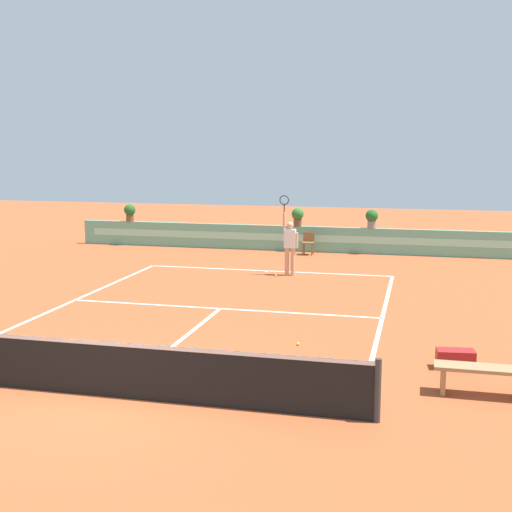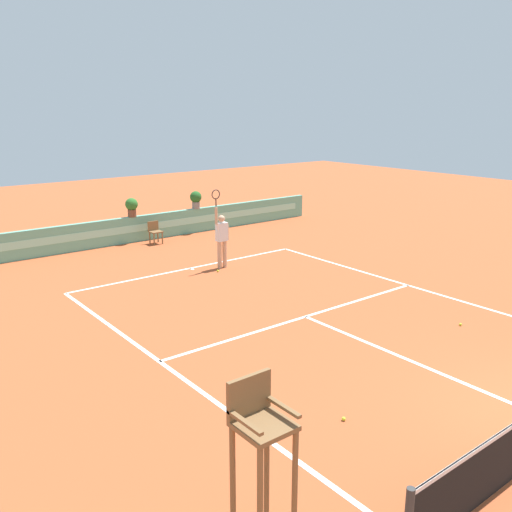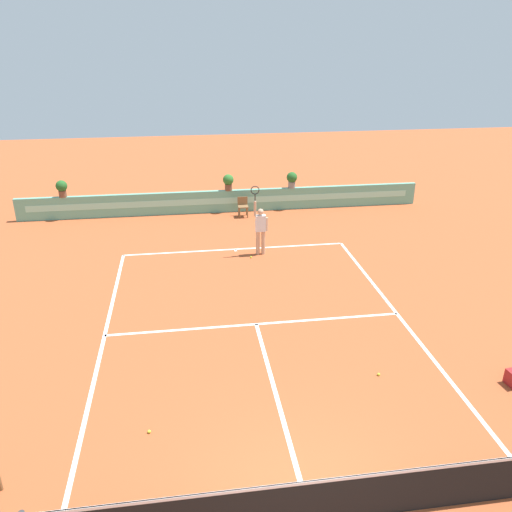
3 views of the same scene
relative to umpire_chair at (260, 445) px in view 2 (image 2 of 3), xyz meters
The scene contains 11 objects.
ground_plane 7.41m from the umpire_chair, 40.51° to the left, with size 60.00×60.00×0.00m, color #A84C28.
court_lines 7.89m from the umpire_chair, 44.54° to the left, with size 8.32×11.94×0.01m.
back_wall_barrier 16.13m from the umpire_chair, 69.87° to the left, with size 18.00×0.21×1.00m.
umpire_chair is the anchor object (origin of this frame).
ball_kid_chair 15.73m from the umpire_chair, 66.39° to the left, with size 0.44×0.44×0.85m.
tennis_player 11.92m from the umpire_chair, 57.48° to the left, with size 0.62×0.23×2.58m.
tennis_ball_near_baseline 8.53m from the umpire_chair, 16.60° to the left, with size 0.07×0.07×0.07m, color #CCE033.
tennis_ball_mid_court 11.52m from the umpire_chair, 58.25° to the left, with size 0.07×0.07×0.07m, color #CCE033.
tennis_ball_by_sideline 3.32m from the umpire_chair, 24.14° to the left, with size 0.07×0.07×0.07m, color #CCE033.
potted_plant_centre 16.18m from the umpire_chair, 69.23° to the left, with size 0.48×0.48×0.72m.
potted_plant_right 17.41m from the umpire_chair, 60.31° to the left, with size 0.48×0.48×0.72m.
Camera 2 is at (-9.00, -3.07, 5.08)m, focal length 38.91 mm.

